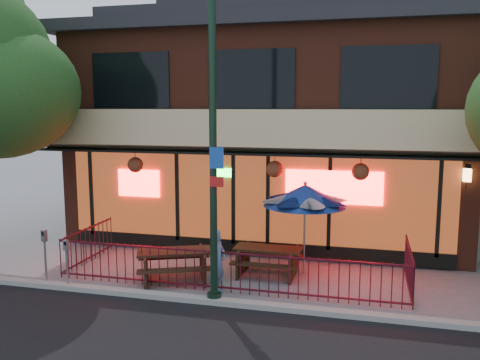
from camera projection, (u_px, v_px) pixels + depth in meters
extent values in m
plane|color=gray|center=(219.00, 295.00, 11.54)|extent=(80.00, 80.00, 0.00)
cube|color=#999993|center=(213.00, 301.00, 11.05)|extent=(80.00, 0.25, 0.12)
cube|color=maroon|center=(276.00, 135.00, 17.98)|extent=(12.00, 8.00, 6.50)
cube|color=#59230F|center=(251.00, 199.00, 14.35)|extent=(11.00, 0.06, 2.60)
cube|color=#FF0C0C|center=(333.00, 187.00, 13.66)|extent=(2.60, 0.04, 0.90)
cube|color=#FF0C0C|center=(139.00, 183.00, 15.05)|extent=(1.30, 0.04, 0.80)
cube|color=#D5AE86|center=(247.00, 133.00, 13.62)|extent=(12.20, 1.33, 1.26)
cube|color=black|center=(131.00, 81.00, 14.74)|extent=(2.40, 0.06, 1.60)
cube|color=black|center=(251.00, 79.00, 13.87)|extent=(2.40, 0.06, 1.60)
cube|color=black|center=(388.00, 77.00, 13.00)|extent=(2.40, 0.06, 1.60)
cube|color=black|center=(251.00, 248.00, 14.53)|extent=(11.00, 0.12, 0.40)
cube|color=#FFC672|center=(467.00, 175.00, 12.72)|extent=(0.18, 0.18, 0.32)
cube|color=#4B101D|center=(222.00, 252.00, 11.60)|extent=(8.40, 0.04, 0.04)
cube|color=#4B101D|center=(222.00, 287.00, 11.72)|extent=(8.40, 0.04, 0.04)
cube|color=#4B101D|center=(87.00, 229.00, 13.86)|extent=(0.04, 2.60, 0.04)
cube|color=#4B101D|center=(410.00, 250.00, 11.83)|extent=(0.04, 2.60, 0.04)
cylinder|color=#4B101D|center=(222.00, 271.00, 11.66)|extent=(0.02, 0.02, 1.00)
cylinder|color=black|center=(213.00, 143.00, 10.65)|extent=(0.16, 0.16, 7.00)
cylinder|color=black|center=(214.00, 297.00, 11.14)|extent=(0.32, 0.32, 0.20)
cube|color=#194CB2|center=(217.00, 158.00, 10.52)|extent=(0.30, 0.02, 0.45)
cube|color=red|center=(217.00, 182.00, 10.59)|extent=(0.30, 0.02, 0.22)
cube|color=#392014|center=(146.00, 267.00, 12.38)|extent=(0.57, 1.21, 0.74)
cube|color=#392014|center=(203.00, 264.00, 12.60)|extent=(0.57, 1.21, 0.74)
cube|color=#392014|center=(174.00, 251.00, 12.44)|extent=(1.94, 1.39, 0.06)
cube|color=#392014|center=(175.00, 270.00, 11.94)|extent=(1.76, 0.96, 0.05)
cube|color=#392014|center=(174.00, 257.00, 13.01)|extent=(1.76, 0.96, 0.05)
cube|color=#312011|center=(243.00, 260.00, 13.05)|extent=(0.08, 1.22, 0.69)
cube|color=#312011|center=(294.00, 264.00, 12.71)|extent=(0.08, 1.22, 0.69)
cube|color=#312011|center=(268.00, 249.00, 12.83)|extent=(1.70, 0.74, 0.06)
cube|color=#312011|center=(263.00, 265.00, 12.38)|extent=(1.69, 0.29, 0.05)
cube|color=#312011|center=(272.00, 254.00, 13.36)|extent=(1.69, 0.29, 0.05)
cylinder|color=gray|center=(304.00, 232.00, 12.89)|extent=(0.05, 0.05, 2.20)
cone|color=navy|center=(305.00, 195.00, 12.75)|extent=(2.10, 2.10, 0.55)
sphere|color=gray|center=(305.00, 183.00, 12.71)|extent=(0.10, 0.10, 0.10)
imported|color=#5179A3|center=(217.00, 262.00, 11.55)|extent=(0.48, 0.62, 1.51)
cylinder|color=#94969D|center=(67.00, 269.00, 11.90)|extent=(0.04, 0.04, 0.95)
cube|color=#94969D|center=(66.00, 245.00, 11.82)|extent=(0.11, 0.09, 0.24)
cube|color=black|center=(65.00, 244.00, 11.77)|extent=(0.07, 0.01, 0.09)
cylinder|color=#909398|center=(46.00, 263.00, 12.10)|extent=(0.05, 0.05, 1.11)
cube|color=#909398|center=(44.00, 236.00, 12.00)|extent=(0.15, 0.14, 0.28)
cube|color=black|center=(43.00, 234.00, 11.94)|extent=(0.08, 0.03, 0.10)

